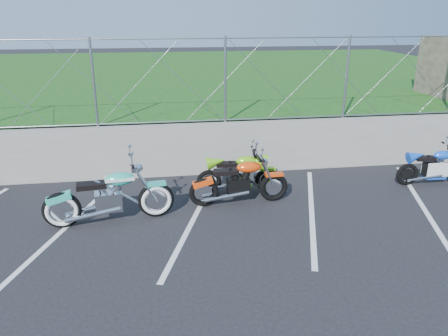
{
  "coord_description": "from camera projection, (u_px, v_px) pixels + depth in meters",
  "views": [
    {
      "loc": [
        -0.57,
        -6.72,
        3.81
      ],
      "look_at": [
        0.64,
        1.3,
        0.9
      ],
      "focal_mm": 35.0,
      "sensor_mm": 36.0,
      "label": 1
    }
  ],
  "objects": [
    {
      "name": "naked_orange",
      "position": [
        241.0,
        183.0,
        9.07
      ],
      "size": [
        2.11,
        0.72,
        1.05
      ],
      "rotation": [
        0.0,
        0.0,
        0.04
      ],
      "color": "black",
      "rests_on": "ground"
    },
    {
      "name": "retaining_wall",
      "position": [
        185.0,
        149.0,
        10.66
      ],
      "size": [
        30.0,
        0.22,
        1.3
      ],
      "primitive_type": "cube",
      "color": "slate",
      "rests_on": "ground"
    },
    {
      "name": "cruiser_turquoise",
      "position": [
        111.0,
        198.0,
        8.25
      ],
      "size": [
        2.45,
        0.77,
        1.22
      ],
      "rotation": [
        0.0,
        0.0,
        0.13
      ],
      "color": "black",
      "rests_on": "ground"
    },
    {
      "name": "ground",
      "position": [
        199.0,
        243.0,
        7.62
      ],
      "size": [
        90.0,
        90.0,
        0.0
      ],
      "primitive_type": "plane",
      "color": "black",
      "rests_on": "ground"
    },
    {
      "name": "sportbike_green",
      "position": [
        239.0,
        175.0,
        9.64
      ],
      "size": [
        1.86,
        0.66,
        0.96
      ],
      "rotation": [
        0.0,
        0.0,
        -0.05
      ],
      "color": "black",
      "rests_on": "ground"
    },
    {
      "name": "chain_link_fence",
      "position": [
        183.0,
        81.0,
        10.1
      ],
      "size": [
        28.0,
        0.03,
        2.0
      ],
      "color": "gray",
      "rests_on": "retaining_wall"
    },
    {
      "name": "parking_lines",
      "position": [
        254.0,
        214.0,
        8.72
      ],
      "size": [
        18.29,
        4.31,
        0.01
      ],
      "color": "silver",
      "rests_on": "ground"
    },
    {
      "name": "sportbike_blue",
      "position": [
        435.0,
        168.0,
        10.12
      ],
      "size": [
        1.78,
        0.64,
        0.92
      ],
      "rotation": [
        0.0,
        0.0,
        -0.04
      ],
      "color": "black",
      "rests_on": "ground"
    },
    {
      "name": "grass_field",
      "position": [
        171.0,
        85.0,
        19.97
      ],
      "size": [
        30.0,
        20.0,
        1.3
      ],
      "primitive_type": "cube",
      "color": "#174512",
      "rests_on": "ground"
    }
  ]
}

